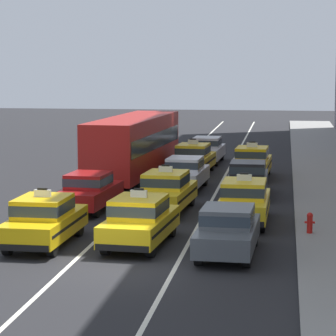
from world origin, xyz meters
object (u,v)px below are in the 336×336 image
(fire_hydrant, at_px, (310,222))
(bus_left_third, at_px, (134,144))
(taxi_center_second, at_px, (166,191))
(taxi_left_nearest, at_px, (44,220))
(sedan_left_second, at_px, (89,190))
(sedan_center_third, at_px, (185,172))
(taxi_center_nearest, at_px, (140,220))
(sedan_right_third, at_px, (248,177))
(sedan_center_fifth, at_px, (207,149))
(taxi_right_second, at_px, (244,201))
(sedan_right_nearest, at_px, (228,229))
(taxi_center_fourth, at_px, (193,158))
(taxi_right_fourth, at_px, (252,162))

(fire_hydrant, bearing_deg, bus_left_third, 123.22)
(taxi_center_second, xyz_separation_m, fire_hydrant, (5.68, -4.02, -0.33))
(taxi_left_nearest, relative_size, sedan_left_second, 1.04)
(sedan_left_second, xyz_separation_m, sedan_center_third, (3.24, 5.99, 0.00))
(taxi_center_nearest, distance_m, sedan_right_third, 11.12)
(bus_left_third, distance_m, sedan_right_third, 7.98)
(sedan_left_second, bearing_deg, fire_hydrant, -23.25)
(sedan_right_third, distance_m, fire_hydrant, 8.90)
(sedan_center_fifth, height_order, fire_hydrant, sedan_center_fifth)
(taxi_center_second, xyz_separation_m, sedan_center_fifth, (0.09, 16.30, -0.03))
(bus_left_third, xyz_separation_m, taxi_right_second, (6.39, -11.32, -0.94))
(taxi_center_nearest, relative_size, sedan_right_nearest, 1.07)
(taxi_right_second, xyz_separation_m, fire_hydrant, (2.40, -2.11, -0.33))
(sedan_right_third, bearing_deg, taxi_right_second, -88.52)
(taxi_center_second, xyz_separation_m, sedan_right_nearest, (3.03, -7.13, -0.03))
(taxi_right_second, relative_size, sedan_right_third, 1.07)
(taxi_center_second, distance_m, sedan_center_fifth, 16.30)
(sedan_center_fifth, bearing_deg, taxi_center_second, -90.31)
(taxi_center_nearest, height_order, sedan_right_third, taxi_center_nearest)
(taxi_left_nearest, distance_m, sedan_right_nearest, 6.19)
(taxi_center_nearest, height_order, sedan_center_fifth, taxi_center_nearest)
(bus_left_third, height_order, sedan_right_third, bus_left_third)
(sedan_right_nearest, bearing_deg, sedan_left_second, 131.93)
(taxi_left_nearest, height_order, taxi_center_fourth, same)
(fire_hydrant, bearing_deg, taxi_right_second, 138.77)
(taxi_center_nearest, distance_m, taxi_right_second, 5.36)
(sedan_right_nearest, relative_size, taxi_right_second, 0.95)
(taxi_center_fourth, relative_size, taxi_right_second, 1.02)
(sedan_center_fifth, bearing_deg, taxi_center_nearest, -90.15)
(taxi_center_nearest, relative_size, taxi_center_fourth, 1.00)
(sedan_center_fifth, bearing_deg, bus_left_third, -114.91)
(taxi_left_nearest, bearing_deg, sedan_right_nearest, -5.03)
(sedan_center_fifth, xyz_separation_m, taxi_right_second, (3.19, -18.21, 0.03))
(taxi_left_nearest, bearing_deg, fire_hydrant, 16.23)
(sedan_left_second, distance_m, fire_hydrant, 9.65)
(taxi_left_nearest, xyz_separation_m, sedan_left_second, (-0.05, 6.38, -0.03))
(sedan_center_third, relative_size, fire_hydrant, 6.01)
(bus_left_third, xyz_separation_m, taxi_center_fourth, (2.94, 1.83, -0.94))
(sedan_right_nearest, bearing_deg, taxi_center_second, 113.02)
(bus_left_third, relative_size, taxi_right_second, 2.47)
(sedan_center_third, bearing_deg, taxi_center_second, -90.54)
(sedan_left_second, distance_m, taxi_right_fourth, 12.11)
(taxi_right_fourth, bearing_deg, taxi_center_second, -106.77)
(sedan_right_third, height_order, taxi_right_fourth, taxi_right_fourth)
(taxi_center_nearest, relative_size, sedan_center_third, 1.06)
(sedan_right_nearest, bearing_deg, fire_hydrant, 49.56)
(taxi_left_nearest, distance_m, taxi_center_second, 7.30)
(sedan_right_third, bearing_deg, sedan_center_third, 157.33)
(bus_left_third, distance_m, fire_hydrant, 16.10)
(taxi_left_nearest, distance_m, fire_hydrant, 9.19)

